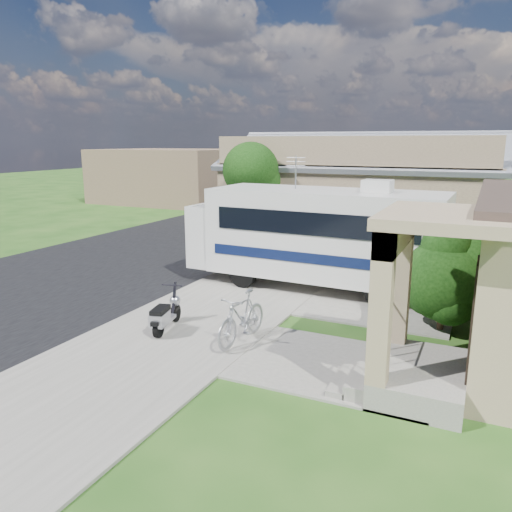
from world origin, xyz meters
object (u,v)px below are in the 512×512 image
at_px(shrub, 447,276).
at_px(garden_hose, 382,358).
at_px(bicycle, 242,320).
at_px(motorhome, 316,234).
at_px(pickup_truck, 246,218).
at_px(van, 291,198).
at_px(scooter, 165,315).

distance_m(shrub, garden_hose, 2.98).
xyz_separation_m(shrub, bicycle, (-4.13, -2.89, -0.81)).
bearing_deg(motorhome, garden_hose, -55.32).
bearing_deg(pickup_truck, van, -82.74).
relative_size(motorhome, garden_hose, 21.25).
height_order(bicycle, garden_hose, bicycle).
bearing_deg(bicycle, garden_hose, 12.41).
distance_m(motorhome, bicycle, 5.23).
bearing_deg(bicycle, shrub, 40.10).
relative_size(bicycle, garden_hose, 5.15).
xyz_separation_m(van, garden_hose, (10.10, -20.54, -0.88)).
relative_size(shrub, van, 0.41).
relative_size(scooter, bicycle, 0.81).
height_order(motorhome, garden_hose, motorhome).
distance_m(motorhome, pickup_truck, 10.50).
relative_size(bicycle, van, 0.29).
bearing_deg(pickup_truck, garden_hose, 130.24).
bearing_deg(scooter, shrub, 13.73).
distance_m(scooter, van, 21.70).
height_order(motorhome, van, motorhome).
height_order(scooter, bicycle, bicycle).
xyz_separation_m(motorhome, bicycle, (-0.05, -5.09, -1.17)).
distance_m(pickup_truck, garden_hose, 16.06).
bearing_deg(scooter, pickup_truck, 95.55).
bearing_deg(pickup_truck, motorhome, 132.07).
relative_size(motorhome, shrub, 2.96).
height_order(shrub, bicycle, shrub).
xyz_separation_m(scooter, pickup_truck, (-4.46, 13.43, 0.27)).
bearing_deg(motorhome, van, 115.22).
bearing_deg(shrub, pickup_truck, 135.61).
bearing_deg(scooter, garden_hose, -6.45).
distance_m(shrub, van, 21.19).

